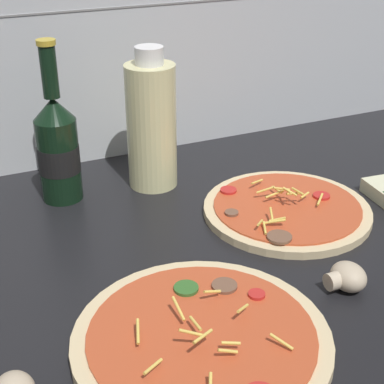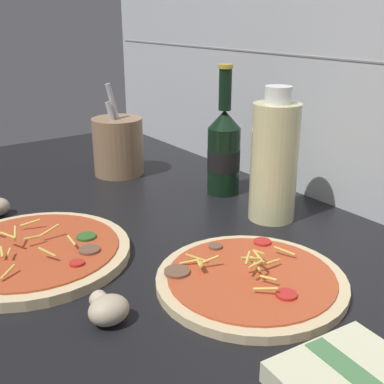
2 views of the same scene
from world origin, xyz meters
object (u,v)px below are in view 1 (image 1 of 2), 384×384
object	(u,v)px
pizza_far	(287,209)
beer_bottle	(58,147)
oil_bottle	(151,124)
pizza_near	(202,339)
mushroom_right	(347,277)

from	to	relation	value
pizza_far	beer_bottle	distance (cm)	37.64
beer_bottle	oil_bottle	bearing A→B (deg)	-4.80
pizza_near	pizza_far	world-z (taller)	pizza_far
pizza_far	oil_bottle	world-z (taller)	oil_bottle
pizza_far	oil_bottle	size ratio (longest dim) A/B	1.10
pizza_far	oil_bottle	xyz separation A→B (cm)	(-15.23, 18.74, 10.18)
pizza_near	oil_bottle	distance (cm)	42.78
beer_bottle	pizza_near	bearing A→B (deg)	-82.08
pizza_far	mushroom_right	world-z (taller)	pizza_far
mushroom_right	pizza_near	bearing A→B (deg)	-174.75
pizza_near	oil_bottle	world-z (taller)	oil_bottle
pizza_far	oil_bottle	distance (cm)	26.21
beer_bottle	oil_bottle	xyz separation A→B (cm)	(15.53, -1.30, 1.86)
beer_bottle	mushroom_right	distance (cm)	48.67
oil_bottle	mushroom_right	xyz separation A→B (cm)	(11.53, -38.48, -9.17)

